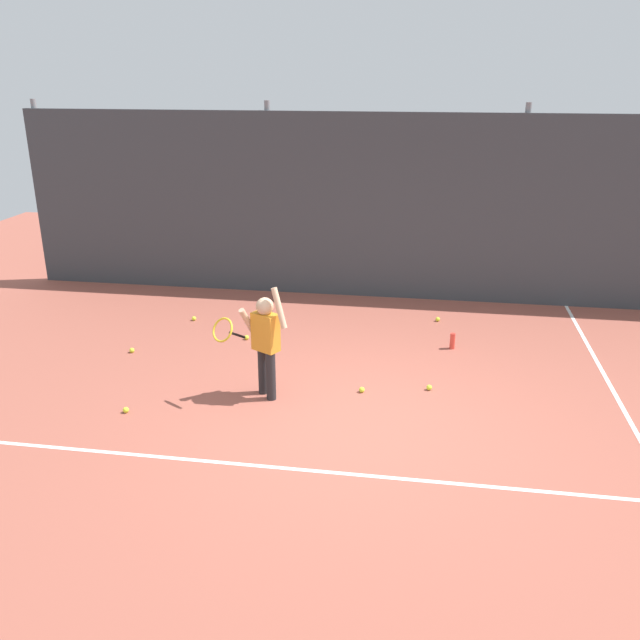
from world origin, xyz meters
TOP-DOWN VIEW (x-y plane):
  - ground_plane at (0.00, 0.00)m, footprint 20.00×20.00m
  - court_line_baseline at (0.00, -0.94)m, footprint 9.00×0.05m
  - court_line_sideline at (2.88, 1.00)m, footprint 0.05×9.00m
  - back_fence_windscreen at (0.00, 4.40)m, footprint 12.24×0.08m
  - fence_post_0 at (-5.97, 4.46)m, footprint 0.09×0.09m
  - fence_post_1 at (-1.99, 4.46)m, footprint 0.09×0.09m
  - fence_post_2 at (1.99, 4.46)m, footprint 0.09×0.09m
  - tennis_player at (-1.15, 0.50)m, footprint 0.88×0.54m
  - water_bottle at (1.03, 2.29)m, footprint 0.07×0.07m
  - tennis_ball_0 at (-3.22, 1.47)m, footprint 0.07×0.07m
  - tennis_ball_1 at (-1.82, 2.16)m, footprint 0.07×0.07m
  - tennis_ball_2 at (-2.58, -0.14)m, footprint 0.07×0.07m
  - tennis_ball_3 at (0.84, 3.33)m, footprint 0.07×0.07m
  - tennis_ball_4 at (-1.36, 1.26)m, footprint 0.07×0.07m
  - tennis_ball_5 at (0.73, 0.96)m, footprint 0.07×0.07m
  - tennis_ball_6 at (-0.05, 0.78)m, footprint 0.07×0.07m
  - tennis_ball_7 at (-2.81, 2.78)m, footprint 0.07×0.07m

SIDE VIEW (x-z plane):
  - ground_plane at x=0.00m, z-range 0.00..0.00m
  - court_line_baseline at x=0.00m, z-range 0.00..0.00m
  - court_line_sideline at x=2.88m, z-range 0.00..0.00m
  - tennis_ball_0 at x=-3.22m, z-range 0.00..0.07m
  - tennis_ball_1 at x=-1.82m, z-range 0.00..0.07m
  - tennis_ball_2 at x=-2.58m, z-range 0.00..0.07m
  - tennis_ball_3 at x=0.84m, z-range 0.00..0.07m
  - tennis_ball_4 at x=-1.36m, z-range 0.00..0.07m
  - tennis_ball_5 at x=0.73m, z-range 0.00..0.07m
  - tennis_ball_6 at x=-0.05m, z-range 0.00..0.07m
  - tennis_ball_7 at x=-2.81m, z-range 0.00..0.07m
  - water_bottle at x=1.03m, z-range 0.00..0.22m
  - tennis_player at x=-1.15m, z-range 0.05..1.40m
  - back_fence_windscreen at x=0.00m, z-range 0.00..2.97m
  - fence_post_0 at x=-5.97m, z-range 0.00..3.12m
  - fence_post_1 at x=-1.99m, z-range 0.00..3.12m
  - fence_post_2 at x=1.99m, z-range 0.00..3.12m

